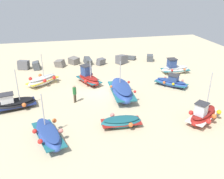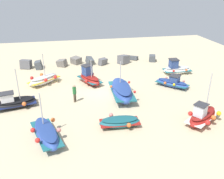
% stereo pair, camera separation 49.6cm
% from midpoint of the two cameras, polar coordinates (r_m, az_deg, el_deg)
% --- Properties ---
extents(ground_plane, '(46.15, 46.15, 0.00)m').
position_cam_midpoint_polar(ground_plane, '(23.97, -3.19, -0.28)').
color(ground_plane, beige).
extents(fishing_boat_0, '(3.29, 3.33, 1.31)m').
position_cam_midpoint_polar(fishing_boat_0, '(25.53, 13.24, 1.70)').
color(fishing_boat_0, '#2D4C9E').
rests_on(fishing_boat_0, ground_plane).
extents(fishing_boat_1, '(2.21, 4.84, 3.29)m').
position_cam_midpoint_polar(fishing_boat_1, '(22.34, 1.59, -0.26)').
color(fishing_boat_1, '#2D4C9E').
rests_on(fishing_boat_1, ground_plane).
extents(fishing_boat_2, '(2.45, 4.13, 3.28)m').
position_cam_midpoint_polar(fishing_boat_2, '(17.09, -15.56, -10.11)').
color(fishing_boat_2, '#2D4C9E').
rests_on(fishing_boat_2, ground_plane).
extents(fishing_boat_3, '(3.49, 3.19, 3.26)m').
position_cam_midpoint_polar(fishing_boat_3, '(26.30, -16.49, 2.09)').
color(fishing_boat_3, white).
rests_on(fishing_boat_3, ground_plane).
extents(fishing_boat_4, '(3.09, 1.83, 0.75)m').
position_cam_midpoint_polar(fishing_boat_4, '(18.12, 1.40, -7.61)').
color(fishing_boat_4, '#1E6670').
rests_on(fishing_boat_4, ground_plane).
extents(fishing_boat_5, '(3.58, 2.12, 3.46)m').
position_cam_midpoint_polar(fishing_boat_5, '(22.16, -22.49, -2.98)').
color(fishing_boat_5, black).
rests_on(fishing_boat_5, ground_plane).
extents(fishing_boat_6, '(3.60, 3.06, 3.92)m').
position_cam_midpoint_polar(fishing_boat_6, '(19.77, 19.95, -5.62)').
color(fishing_boat_6, maroon).
rests_on(fishing_boat_6, ground_plane).
extents(fishing_boat_7, '(2.57, 3.47, 2.70)m').
position_cam_midpoint_polar(fishing_boat_7, '(25.57, -6.12, 2.70)').
color(fishing_boat_7, maroon).
rests_on(fishing_boat_7, ground_plane).
extents(fishing_boat_8, '(3.33, 1.78, 1.78)m').
position_cam_midpoint_polar(fishing_boat_8, '(29.35, 14.05, 4.84)').
color(fishing_boat_8, white).
rests_on(fishing_boat_8, ground_plane).
extents(person_walking, '(0.32, 0.32, 1.64)m').
position_cam_midpoint_polar(person_walking, '(21.57, -9.43, -0.72)').
color(person_walking, brown).
rests_on(person_walking, ground_plane).
extents(breakwater_rocks, '(17.58, 2.96, 1.34)m').
position_cam_midpoint_polar(breakwater_rocks, '(31.60, -6.63, 6.56)').
color(breakwater_rocks, slate).
rests_on(breakwater_rocks, ground_plane).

